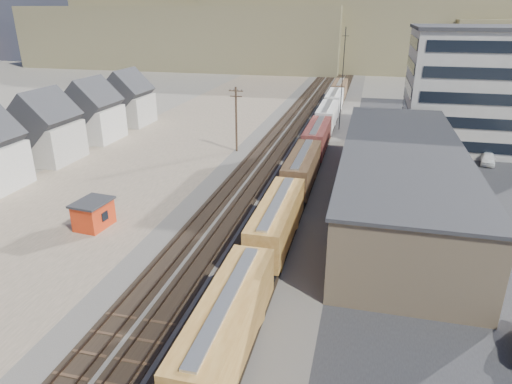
% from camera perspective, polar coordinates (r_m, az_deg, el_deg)
% --- Properties ---
extents(ground, '(300.00, 300.00, 0.00)m').
position_cam_1_polar(ground, '(33.51, -8.76, -16.48)').
color(ground, '#6B6356').
rests_on(ground, ground).
extents(ballast_bed, '(18.00, 200.00, 0.06)m').
position_cam_1_polar(ballast_bed, '(77.61, 5.32, 6.31)').
color(ballast_bed, '#4C4742').
rests_on(ballast_bed, ground).
extents(dirt_yard, '(24.00, 180.00, 0.03)m').
position_cam_1_polar(dirt_yard, '(74.05, -11.47, 5.19)').
color(dirt_yard, '#6D604B').
rests_on(dirt_yard, ground).
extents(asphalt_lot, '(26.00, 120.00, 0.04)m').
position_cam_1_polar(asphalt_lot, '(63.46, 23.10, 1.04)').
color(asphalt_lot, '#232326').
rests_on(asphalt_lot, ground).
extents(rail_tracks, '(11.40, 200.00, 0.24)m').
position_cam_1_polar(rail_tracks, '(77.67, 4.92, 6.40)').
color(rail_tracks, black).
rests_on(rail_tracks, ground).
extents(freight_train, '(3.00, 119.74, 4.46)m').
position_cam_1_polar(freight_train, '(62.76, 6.80, 5.13)').
color(freight_train, black).
rests_on(freight_train, ground).
extents(warehouse, '(12.40, 40.40, 7.25)m').
position_cam_1_polar(warehouse, '(52.02, 17.54, 1.71)').
color(warehouse, tan).
rests_on(warehouse, ground).
extents(office_tower, '(22.60, 18.60, 18.45)m').
position_cam_1_polar(office_tower, '(81.56, 26.36, 11.59)').
color(office_tower, '#9E998E').
rests_on(office_tower, ground).
extents(utility_pole_north, '(2.20, 0.32, 10.00)m').
position_cam_1_polar(utility_pole_north, '(70.52, -2.49, 9.22)').
color(utility_pole_north, '#382619').
rests_on(utility_pole_north, ground).
extents(radio_mast, '(1.20, 0.16, 18.00)m').
position_cam_1_polar(radio_mast, '(84.94, 10.74, 13.64)').
color(radio_mast, black).
rests_on(radio_mast, ground).
extents(townhouse_row, '(8.15, 68.16, 10.47)m').
position_cam_1_polar(townhouse_row, '(68.50, -27.86, 5.50)').
color(townhouse_row, '#B7B2A8').
rests_on(townhouse_row, ground).
extents(hills_north, '(265.00, 80.00, 32.00)m').
position_cam_1_polar(hills_north, '(192.35, 11.36, 19.45)').
color(hills_north, brown).
rests_on(hills_north, ground).
extents(maintenance_shed, '(3.40, 4.20, 2.88)m').
position_cam_1_polar(maintenance_shed, '(48.95, -19.66, -2.59)').
color(maintenance_shed, red).
rests_on(maintenance_shed, ground).
extents(parked_car_blue, '(5.61, 4.44, 1.42)m').
position_cam_1_polar(parked_car_blue, '(81.72, 24.18, 5.76)').
color(parked_car_blue, '#162250').
rests_on(parked_car_blue, ground).
extents(parked_car_far, '(2.70, 4.88, 1.57)m').
position_cam_1_polar(parked_car_far, '(73.43, 27.01, 3.70)').
color(parked_car_far, white).
rests_on(parked_car_far, ground).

